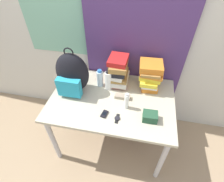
{
  "coord_description": "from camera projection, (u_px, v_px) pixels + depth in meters",
  "views": [
    {
      "loc": [
        0.24,
        -0.77,
        1.96
      ],
      "look_at": [
        0.0,
        0.41,
        0.83
      ],
      "focal_mm": 28.0,
      "sensor_mm": 36.0,
      "label": 1
    }
  ],
  "objects": [
    {
      "name": "backpack",
      "position": [
        72.0,
        74.0,
        1.67
      ],
      "size": [
        0.32,
        0.26,
        0.48
      ],
      "color": "black",
      "rests_on": "desk"
    },
    {
      "name": "desk",
      "position": [
        112.0,
        104.0,
        1.78
      ],
      "size": [
        1.21,
        0.81,
        0.73
      ],
      "color": "#B7B299",
      "rests_on": "ground_plane"
    },
    {
      "name": "curtain_blue",
      "position": [
        137.0,
        30.0,
        1.65
      ],
      "size": [
        1.03,
        0.04,
        2.5
      ],
      "color": "#4C336B",
      "rests_on": "ground_plane"
    },
    {
      "name": "cell_phone",
      "position": [
        104.0,
        114.0,
        1.56
      ],
      "size": [
        0.06,
        0.09,
        0.02
      ],
      "color": "black",
      "rests_on": "desk"
    },
    {
      "name": "book_stack_left",
      "position": [
        118.0,
        71.0,
        1.79
      ],
      "size": [
        0.22,
        0.29,
        0.31
      ],
      "color": "red",
      "rests_on": "desk"
    },
    {
      "name": "wristwatch",
      "position": [
        117.0,
        118.0,
        1.53
      ],
      "size": [
        0.05,
        0.1,
        0.01
      ],
      "color": "black",
      "rests_on": "desk"
    },
    {
      "name": "camera_pouch",
      "position": [
        150.0,
        117.0,
        1.51
      ],
      "size": [
        0.13,
        0.1,
        0.08
      ],
      "color": "#234C33",
      "rests_on": "desk"
    },
    {
      "name": "book_stack_center",
      "position": [
        150.0,
        75.0,
        1.75
      ],
      "size": [
        0.25,
        0.28,
        0.29
      ],
      "color": "orange",
      "rests_on": "desk"
    },
    {
      "name": "sunscreen_bottle",
      "position": [
        127.0,
        101.0,
        1.58
      ],
      "size": [
        0.04,
        0.04,
        0.18
      ],
      "color": "white",
      "rests_on": "desk"
    },
    {
      "name": "water_bottle",
      "position": [
        100.0,
        78.0,
        1.8
      ],
      "size": [
        0.07,
        0.07,
        0.2
      ],
      "color": "silver",
      "rests_on": "desk"
    },
    {
      "name": "wall_back",
      "position": [
        122.0,
        26.0,
        1.71
      ],
      "size": [
        6.0,
        0.06,
        2.5
      ],
      "color": "beige",
      "rests_on": "ground_plane"
    },
    {
      "name": "ground_plane",
      "position": [
        105.0,
        170.0,
        1.93
      ],
      "size": [
        12.0,
        12.0,
        0.0
      ],
      "primitive_type": "plane",
      "color": "#9E8466"
    },
    {
      "name": "sports_bottle",
      "position": [
        108.0,
        80.0,
        1.76
      ],
      "size": [
        0.07,
        0.07,
        0.22
      ],
      "color": "white",
      "rests_on": "desk"
    },
    {
      "name": "sunglasses_case",
      "position": [
        123.0,
        97.0,
        1.71
      ],
      "size": [
        0.15,
        0.06,
        0.04
      ],
      "color": "gray",
      "rests_on": "desk"
    }
  ]
}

